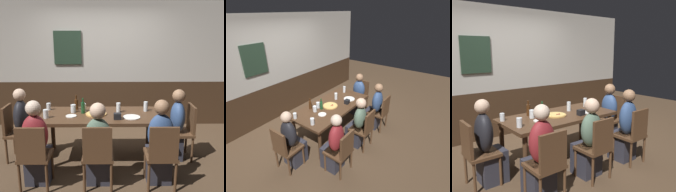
{
  "view_description": "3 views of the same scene",
  "coord_description": "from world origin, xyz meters",
  "views": [
    {
      "loc": [
        0.14,
        -3.93,
        2.0
      ],
      "look_at": [
        0.19,
        0.13,
        1.0
      ],
      "focal_mm": 42.45,
      "sensor_mm": 36.0,
      "label": 1
    },
    {
      "loc": [
        -2.75,
        -2.19,
        2.68
      ],
      "look_at": [
        0.12,
        -0.09,
        0.94
      ],
      "focal_mm": 28.73,
      "sensor_mm": 36.0,
      "label": 2
    },
    {
      "loc": [
        -2.31,
        -3.01,
        1.77
      ],
      "look_at": [
        0.04,
        -0.09,
        1.05
      ],
      "focal_mm": 39.48,
      "sensor_mm": 36.0,
      "label": 3
    }
  ],
  "objects": [
    {
      "name": "plate_white_small",
      "position": [
        -0.43,
        -0.09,
        0.75
      ],
      "size": [
        0.17,
        0.17,
        0.01
      ],
      "primitive_type": "cylinder",
      "color": "white",
      "rests_on": "dining_table"
    },
    {
      "name": "dining_table",
      "position": [
        0.0,
        0.0,
        0.66
      ],
      "size": [
        1.84,
        0.87,
        0.74
      ],
      "color": "#472D1C",
      "rests_on": "ground_plane"
    },
    {
      "name": "chair_mid_near",
      "position": [
        0.0,
        -0.85,
        0.5
      ],
      "size": [
        0.4,
        0.4,
        0.88
      ],
      "color": "#513521",
      "rests_on": "ground_plane"
    },
    {
      "name": "person_mid_near",
      "position": [
        0.0,
        -0.69,
        0.48
      ],
      "size": [
        0.34,
        0.37,
        1.12
      ],
      "color": "#2D2D38",
      "rests_on": "ground_plane"
    },
    {
      "name": "person_head_west",
      "position": [
        -1.17,
        0.0,
        0.48
      ],
      "size": [
        0.37,
        0.34,
        1.15
      ],
      "color": "#2D2D38",
      "rests_on": "ground_plane"
    },
    {
      "name": "beer_bottle_green",
      "position": [
        -0.26,
        0.07,
        0.84
      ],
      "size": [
        0.06,
        0.06,
        0.24
      ],
      "color": "#194723",
      "rests_on": "dining_table"
    },
    {
      "name": "wall_back",
      "position": [
        -0.0,
        1.65,
        1.3
      ],
      "size": [
        6.4,
        0.13,
        2.6
      ],
      "color": "#3D2819",
      "rests_on": "ground_plane"
    },
    {
      "name": "chair_head_east",
      "position": [
        1.34,
        0.0,
        0.5
      ],
      "size": [
        0.4,
        0.4,
        0.88
      ],
      "color": "#513521",
      "rests_on": "ground_plane"
    },
    {
      "name": "beer_bottle_brown",
      "position": [
        -0.39,
        0.27,
        0.84
      ],
      "size": [
        0.06,
        0.06,
        0.24
      ],
      "color": "#42230F",
      "rests_on": "dining_table"
    },
    {
      "name": "beer_glass_tall",
      "position": [
        -0.79,
        -0.17,
        0.8
      ],
      "size": [
        0.08,
        0.08,
        0.13
      ],
      "color": "silver",
      "rests_on": "dining_table"
    },
    {
      "name": "chair_head_west",
      "position": [
        -1.34,
        0.0,
        0.5
      ],
      "size": [
        0.4,
        0.4,
        0.88
      ],
      "color": "#513521",
      "rests_on": "ground_plane"
    },
    {
      "name": "chair_right_near",
      "position": [
        0.81,
        -0.85,
        0.5
      ],
      "size": [
        0.4,
        0.4,
        0.88
      ],
      "color": "#513521",
      "rests_on": "ground_plane"
    },
    {
      "name": "chair_left_near",
      "position": [
        -0.81,
        -0.85,
        0.5
      ],
      "size": [
        0.4,
        0.4,
        0.88
      ],
      "color": "#513521",
      "rests_on": "ground_plane"
    },
    {
      "name": "plate_white_large",
      "position": [
        0.48,
        -0.16,
        0.75
      ],
      "size": [
        0.26,
        0.26,
        0.01
      ],
      "primitive_type": "cylinder",
      "color": "white",
      "rests_on": "dining_table"
    },
    {
      "name": "person_left_near",
      "position": [
        -0.81,
        -0.69,
        0.49
      ],
      "size": [
        0.34,
        0.37,
        1.16
      ],
      "color": "#2D2D38",
      "rests_on": "ground_plane"
    },
    {
      "name": "ground_plane",
      "position": [
        0.0,
        0.0,
        0.0
      ],
      "size": [
        12.0,
        12.0,
        0.0
      ],
      "primitive_type": "plane",
      "color": "#4C3826"
    },
    {
      "name": "person_right_near",
      "position": [
        0.81,
        -0.69,
        0.49
      ],
      "size": [
        0.34,
        0.37,
        1.16
      ],
      "color": "#2D2D38",
      "rests_on": "ground_plane"
    },
    {
      "name": "tumbler_short",
      "position": [
        -0.84,
        0.25,
        0.79
      ],
      "size": [
        0.07,
        0.07,
        0.11
      ],
      "color": "silver",
      "rests_on": "dining_table"
    },
    {
      "name": "pizza",
      "position": [
        -0.06,
        -0.01,
        0.75
      ],
      "size": [
        0.33,
        0.33,
        0.03
      ],
      "color": "tan",
      "rests_on": "dining_table"
    },
    {
      "name": "pint_glass_pale",
      "position": [
        -0.26,
        0.17,
        0.79
      ],
      "size": [
        0.07,
        0.07,
        0.13
      ],
      "color": "silver",
      "rests_on": "dining_table"
    },
    {
      "name": "highball_clear",
      "position": [
        -0.42,
        0.11,
        0.8
      ],
      "size": [
        0.08,
        0.08,
        0.13
      ],
      "color": "silver",
      "rests_on": "dining_table"
    },
    {
      "name": "person_head_east",
      "position": [
        1.17,
        0.0,
        0.48
      ],
      "size": [
        0.37,
        0.34,
        1.13
      ],
      "color": "#2D2D38",
      "rests_on": "ground_plane"
    },
    {
      "name": "beer_glass_half",
      "position": [
        0.74,
        0.16,
        0.81
      ],
      "size": [
        0.06,
        0.06,
        0.16
      ],
      "color": "silver",
      "rests_on": "dining_table"
    },
    {
      "name": "condiment_caddy",
      "position": [
        0.27,
        -0.24,
        0.79
      ],
      "size": [
        0.11,
        0.09,
        0.09
      ],
      "primitive_type": "cube",
      "color": "black",
      "rests_on": "dining_table"
    },
    {
      "name": "pint_glass_amber",
      "position": [
        0.29,
        0.1,
        0.81
      ],
      "size": [
        0.07,
        0.07,
        0.16
      ],
      "color": "silver",
      "rests_on": "dining_table"
    }
  ]
}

